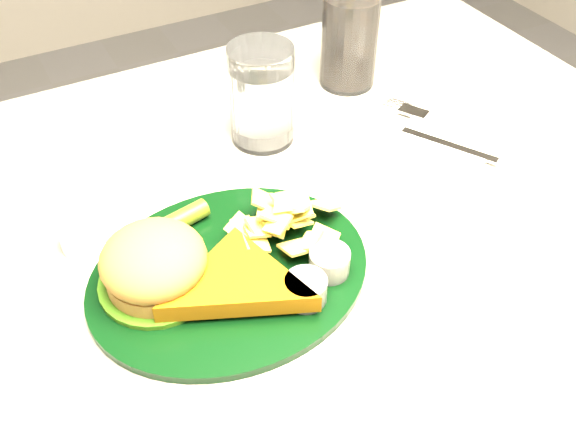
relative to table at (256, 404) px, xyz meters
The scene contains 6 objects.
table is the anchor object (origin of this frame).
dinner_plate 0.42m from the table, 127.25° to the right, with size 0.30×0.25×0.07m, color black, non-canonical shape.
water_glass 0.47m from the table, 56.71° to the left, with size 0.08×0.08×0.13m, color white.
cola_glass 0.56m from the table, 38.41° to the left, with size 0.08×0.08×0.15m, color black.
fork_napkin 0.48m from the table, ahead, with size 0.13×0.17×0.01m, color white, non-canonical shape.
ramekin 0.43m from the table, 160.77° to the left, with size 0.05×0.05×0.03m, color white.
Camera 1 is at (-0.20, -0.48, 1.25)m, focal length 40.00 mm.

